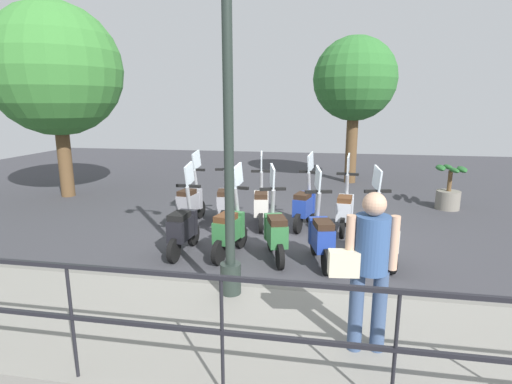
% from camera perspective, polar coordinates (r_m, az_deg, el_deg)
% --- Properties ---
extents(ground_plane, '(28.00, 28.00, 0.00)m').
position_cam_1_polar(ground_plane, '(7.47, 3.54, -7.23)').
color(ground_plane, '#38383D').
extents(promenade_walkway, '(2.20, 20.00, 0.15)m').
position_cam_1_polar(promenade_walkway, '(4.62, -1.19, -19.51)').
color(promenade_walkway, gray).
rests_on(promenade_walkway, ground_plane).
extents(fence_railing, '(0.04, 16.03, 1.07)m').
position_cam_1_polar(fence_railing, '(3.32, -4.93, -16.86)').
color(fence_railing, black).
rests_on(fence_railing, promenade_walkway).
extents(lamp_post_near, '(0.26, 0.90, 4.35)m').
position_cam_1_polar(lamp_post_near, '(4.75, -3.93, 7.11)').
color(lamp_post_near, '#232D28').
rests_on(lamp_post_near, promenade_walkway).
extents(pedestrian_with_bag, '(0.36, 0.64, 1.59)m').
position_cam_1_polar(pedestrian_with_bag, '(3.94, 15.78, -9.45)').
color(pedestrian_with_bag, '#384C70').
rests_on(pedestrian_with_bag, promenade_walkway).
extents(tree_large, '(3.41, 3.41, 5.09)m').
position_cam_1_polar(tree_large, '(12.07, -26.72, 15.25)').
color(tree_large, brown).
rests_on(tree_large, ground_plane).
extents(tree_distant, '(2.58, 2.58, 4.56)m').
position_cam_1_polar(tree_distant, '(13.21, 13.93, 15.26)').
color(tree_distant, brown).
rests_on(tree_distant, ground_plane).
extents(potted_palm, '(1.06, 0.66, 1.05)m').
position_cam_1_polar(potted_palm, '(10.74, 25.82, 0.11)').
color(potted_palm, slate).
rests_on(potted_palm, ground_plane).
extents(scooter_near_0, '(1.21, 0.51, 1.54)m').
position_cam_1_polar(scooter_near_0, '(6.69, 17.46, -5.83)').
color(scooter_near_0, black).
rests_on(scooter_near_0, ground_plane).
extents(scooter_near_1, '(1.21, 0.51, 1.54)m').
position_cam_1_polar(scooter_near_1, '(6.43, 9.25, -6.14)').
color(scooter_near_1, black).
rests_on(scooter_near_1, ground_plane).
extents(scooter_near_2, '(1.20, 0.55, 1.54)m').
position_cam_1_polar(scooter_near_2, '(6.56, 2.80, -5.62)').
color(scooter_near_2, black).
rests_on(scooter_near_2, ground_plane).
extents(scooter_near_3, '(1.22, 0.50, 1.54)m').
position_cam_1_polar(scooter_near_3, '(6.70, -3.76, -5.21)').
color(scooter_near_3, black).
rests_on(scooter_near_3, ground_plane).
extents(scooter_near_4, '(1.23, 0.44, 1.54)m').
position_cam_1_polar(scooter_near_4, '(6.90, -10.34, -4.87)').
color(scooter_near_4, black).
rests_on(scooter_near_4, ground_plane).
extents(scooter_far_0, '(1.23, 0.44, 1.54)m').
position_cam_1_polar(scooter_far_0, '(8.13, 12.59, -2.30)').
color(scooter_far_0, black).
rests_on(scooter_far_0, ground_plane).
extents(scooter_far_1, '(1.21, 0.52, 1.54)m').
position_cam_1_polar(scooter_far_1, '(8.25, 6.96, -1.87)').
color(scooter_far_1, black).
rests_on(scooter_far_1, ground_plane).
extents(scooter_far_2, '(1.23, 0.46, 1.54)m').
position_cam_1_polar(scooter_far_2, '(8.26, 0.75, -1.76)').
color(scooter_far_2, black).
rests_on(scooter_far_2, ground_plane).
extents(scooter_far_3, '(1.23, 0.47, 1.54)m').
position_cam_1_polar(scooter_far_3, '(8.52, -4.47, -1.36)').
color(scooter_far_3, black).
rests_on(scooter_far_3, ground_plane).
extents(scooter_far_4, '(1.23, 0.46, 1.54)m').
position_cam_1_polar(scooter_far_4, '(8.61, -9.35, -1.34)').
color(scooter_far_4, black).
rests_on(scooter_far_4, ground_plane).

